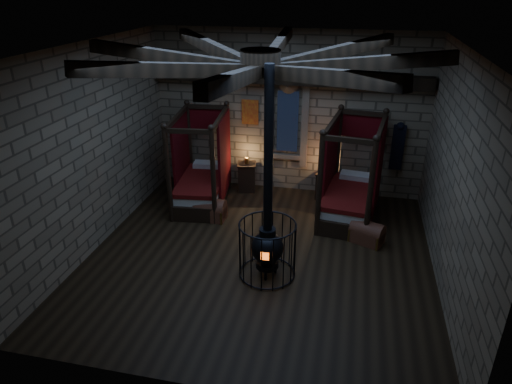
% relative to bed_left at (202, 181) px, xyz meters
% --- Properties ---
extents(room, '(7.02, 7.02, 4.29)m').
position_rel_bed_left_xyz_m(room, '(1.97, -2.13, 3.17)').
color(room, black).
rests_on(room, ground).
extents(bed_left, '(1.41, 2.32, 2.30)m').
position_rel_bed_left_xyz_m(bed_left, '(0.00, 0.00, 0.00)').
color(bed_left, black).
rests_on(bed_left, ground).
extents(bed_right, '(1.46, 2.39, 2.36)m').
position_rel_bed_left_xyz_m(bed_right, '(3.73, -0.00, 0.01)').
color(bed_right, black).
rests_on(bed_right, ground).
extents(trunk_left, '(0.74, 0.48, 0.54)m').
position_rel_bed_left_xyz_m(trunk_left, '(0.48, -0.90, -0.33)').
color(trunk_left, brown).
rests_on(trunk_left, ground).
extents(trunk_right, '(0.81, 0.68, 0.51)m').
position_rel_bed_left_xyz_m(trunk_right, '(4.15, -1.18, -0.34)').
color(trunk_right, brown).
rests_on(trunk_right, ground).
extents(nightstand_left, '(0.57, 0.55, 0.96)m').
position_rel_bed_left_xyz_m(nightstand_left, '(0.95, 0.90, -0.17)').
color(nightstand_left, black).
rests_on(nightstand_left, ground).
extents(nightstand_right, '(0.53, 0.51, 0.79)m').
position_rel_bed_left_xyz_m(nightstand_right, '(3.07, 0.84, -0.20)').
color(nightstand_right, black).
rests_on(nightstand_right, ground).
extents(stove, '(1.10, 1.10, 4.05)m').
position_rel_bed_left_xyz_m(stove, '(2.25, -2.84, 0.09)').
color(stove, black).
rests_on(stove, ground).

